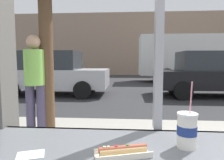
{
  "coord_description": "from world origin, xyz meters",
  "views": [
    {
      "loc": [
        -0.2,
        -1.23,
        1.36
      ],
      "look_at": [
        -0.49,
        2.71,
        0.98
      ],
      "focal_mm": 32.82,
      "sensor_mm": 36.0,
      "label": 1
    }
  ],
  "objects_px": {
    "box_truck": "(189,57)",
    "pedestrian": "(35,79)",
    "parked_car_silver": "(54,73)",
    "hotdog_tray_far": "(123,151)",
    "soda_cup_left": "(187,130)",
    "parked_car_black": "(212,74)"
  },
  "relations": [
    {
      "from": "box_truck",
      "to": "pedestrian",
      "type": "relative_size",
      "value": 3.99
    },
    {
      "from": "box_truck",
      "to": "parked_car_silver",
      "type": "bearing_deg",
      "value": -142.05
    },
    {
      "from": "hotdog_tray_far",
      "to": "pedestrian",
      "type": "xyz_separation_m",
      "value": [
        -1.45,
        2.26,
        0.12
      ]
    },
    {
      "from": "hotdog_tray_far",
      "to": "box_truck",
      "type": "xyz_separation_m",
      "value": [
        3.93,
        12.39,
        0.64
      ]
    },
    {
      "from": "soda_cup_left",
      "to": "parked_car_black",
      "type": "relative_size",
      "value": 0.08
    },
    {
      "from": "soda_cup_left",
      "to": "parked_car_black",
      "type": "distance_m",
      "value": 7.53
    },
    {
      "from": "soda_cup_left",
      "to": "pedestrian",
      "type": "bearing_deg",
      "value": 129.54
    },
    {
      "from": "parked_car_silver",
      "to": "pedestrian",
      "type": "bearing_deg",
      "value": -73.3
    },
    {
      "from": "soda_cup_left",
      "to": "pedestrian",
      "type": "height_order",
      "value": "pedestrian"
    },
    {
      "from": "parked_car_silver",
      "to": "box_truck",
      "type": "height_order",
      "value": "box_truck"
    },
    {
      "from": "box_truck",
      "to": "parked_car_black",
      "type": "bearing_deg",
      "value": -97.72
    },
    {
      "from": "soda_cup_left",
      "to": "box_truck",
      "type": "xyz_separation_m",
      "value": [
        3.62,
        12.28,
        0.57
      ]
    },
    {
      "from": "parked_car_silver",
      "to": "pedestrian",
      "type": "xyz_separation_m",
      "value": [
        1.44,
        -4.81,
        0.19
      ]
    },
    {
      "from": "parked_car_black",
      "to": "hotdog_tray_far",
      "type": "bearing_deg",
      "value": -114.44
    },
    {
      "from": "box_truck",
      "to": "hotdog_tray_far",
      "type": "bearing_deg",
      "value": -107.61
    },
    {
      "from": "hotdog_tray_far",
      "to": "box_truck",
      "type": "distance_m",
      "value": 13.02
    },
    {
      "from": "soda_cup_left",
      "to": "parked_car_silver",
      "type": "bearing_deg",
      "value": 114.79
    },
    {
      "from": "parked_car_black",
      "to": "soda_cup_left",
      "type": "bearing_deg",
      "value": -112.63
    },
    {
      "from": "parked_car_silver",
      "to": "pedestrian",
      "type": "relative_size",
      "value": 2.59
    },
    {
      "from": "soda_cup_left",
      "to": "hotdog_tray_far",
      "type": "relative_size",
      "value": 1.23
    },
    {
      "from": "hotdog_tray_far",
      "to": "parked_car_black",
      "type": "xyz_separation_m",
      "value": [
        3.21,
        7.07,
        -0.09
      ]
    },
    {
      "from": "parked_car_silver",
      "to": "box_truck",
      "type": "relative_size",
      "value": 0.65
    }
  ]
}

